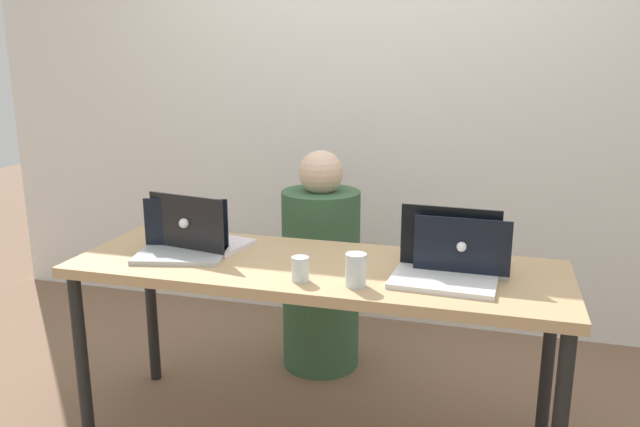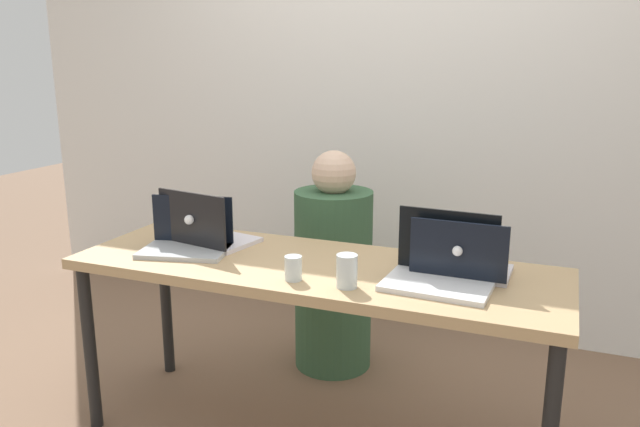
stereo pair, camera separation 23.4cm
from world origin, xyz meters
The scene contains 9 objects.
back_wall centered at (0.00, 1.30, 1.33)m, with size 4.79×0.10×2.65m, color white.
desk centered at (0.00, 0.00, 0.67)m, with size 1.84×0.62×0.74m.
person_at_center centered at (-0.16, 0.63, 0.48)m, with size 0.44×0.44×1.07m.
laptop_back_left centered at (-0.51, 0.07, 0.79)m, with size 0.39×0.30×0.23m.
laptop_back_right centered at (0.53, 0.07, 0.79)m, with size 0.34×0.25×0.21m.
laptop_front_left centered at (-0.53, -0.03, 0.78)m, with size 0.38×0.29×0.21m.
laptop_front_right centered at (0.48, -0.03, 0.79)m, with size 0.37×0.29×0.24m.
water_glass_right centered at (0.20, -0.18, 0.79)m, with size 0.07×0.07×0.11m.
water_glass_center centered at (0.00, -0.19, 0.78)m, with size 0.06×0.06×0.09m.
Camera 1 is at (0.62, -2.13, 1.49)m, focal length 35.00 mm.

